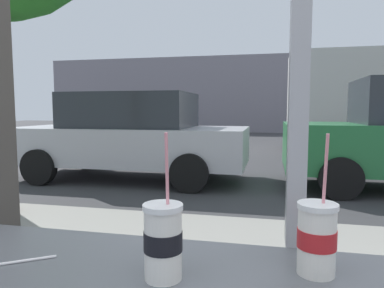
{
  "coord_description": "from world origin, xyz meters",
  "views": [
    {
      "loc": [
        -0.07,
        -0.92,
        1.33
      ],
      "look_at": [
        -0.68,
        1.81,
        1.06
      ],
      "focal_mm": 33.22,
      "sensor_mm": 36.0,
      "label": 1
    }
  ],
  "objects": [
    {
      "name": "soda_cup_right",
      "position": [
        0.04,
        -0.1,
        1.05
      ],
      "size": [
        0.09,
        0.09,
        0.32
      ],
      "color": "white",
      "rests_on": "window_counter"
    },
    {
      "name": "loose_straw",
      "position": [
        -0.67,
        -0.21,
        0.97
      ],
      "size": [
        0.16,
        0.11,
        0.01
      ],
      "primitive_type": "cylinder",
      "rotation": [
        0.0,
        1.57,
        0.6
      ],
      "color": "white",
      "rests_on": "window_counter"
    },
    {
      "name": "sidewalk_strip",
      "position": [
        0.0,
        1.6,
        0.06
      ],
      "size": [
        16.0,
        2.8,
        0.13
      ],
      "primitive_type": "cube",
      "color": "gray",
      "rests_on": "ground"
    },
    {
      "name": "parked_car_silver",
      "position": [
        -2.69,
        5.47,
        0.84
      ],
      "size": [
        4.43,
        1.98,
        1.65
      ],
      "color": "#BCBCC1",
      "rests_on": "ground"
    },
    {
      "name": "soda_cup_left",
      "position": [
        -0.3,
        -0.2,
        1.05
      ],
      "size": [
        0.09,
        0.09,
        0.32
      ],
      "color": "white",
      "rests_on": "window_counter"
    },
    {
      "name": "ground_plane",
      "position": [
        0.0,
        8.0,
        0.0
      ],
      "size": [
        60.0,
        60.0,
        0.0
      ],
      "primitive_type": "plane",
      "color": "#38383A"
    },
    {
      "name": "building_facade_far",
      "position": [
        0.0,
        20.68,
        2.25
      ],
      "size": [
        28.0,
        1.2,
        4.51
      ],
      "primitive_type": "cube",
      "color": "gray",
      "rests_on": "ground"
    }
  ]
}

